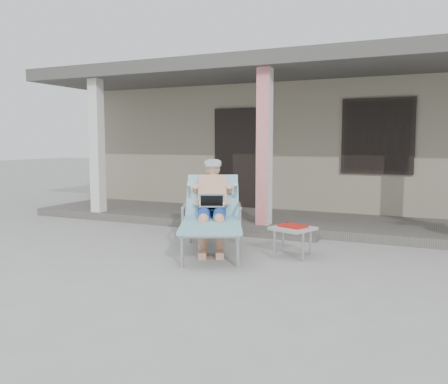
% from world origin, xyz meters
% --- Properties ---
extents(ground, '(60.00, 60.00, 0.00)m').
position_xyz_m(ground, '(0.00, 0.00, 0.00)').
color(ground, '#9E9E99').
rests_on(ground, ground).
extents(house, '(10.40, 5.40, 3.30)m').
position_xyz_m(house, '(0.00, 6.50, 1.67)').
color(house, gray).
rests_on(house, ground).
extents(porch_deck, '(10.00, 2.00, 0.15)m').
position_xyz_m(porch_deck, '(0.00, 3.00, 0.07)').
color(porch_deck, '#605B56').
rests_on(porch_deck, ground).
extents(porch_overhang, '(10.00, 2.30, 2.85)m').
position_xyz_m(porch_overhang, '(0.00, 2.95, 2.79)').
color(porch_overhang, silver).
rests_on(porch_overhang, porch_deck).
extents(porch_step, '(2.00, 0.30, 0.07)m').
position_xyz_m(porch_step, '(0.00, 1.85, 0.04)').
color(porch_step, '#605B56').
rests_on(porch_step, ground).
extents(lounger, '(1.56, 2.17, 1.37)m').
position_xyz_m(lounger, '(-0.28, 0.72, 0.84)').
color(lounger, '#B7B7BC').
rests_on(lounger, ground).
extents(side_table, '(0.63, 0.63, 0.44)m').
position_xyz_m(side_table, '(0.92, 0.73, 0.37)').
color(side_table, '#A9A9A4').
rests_on(side_table, ground).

